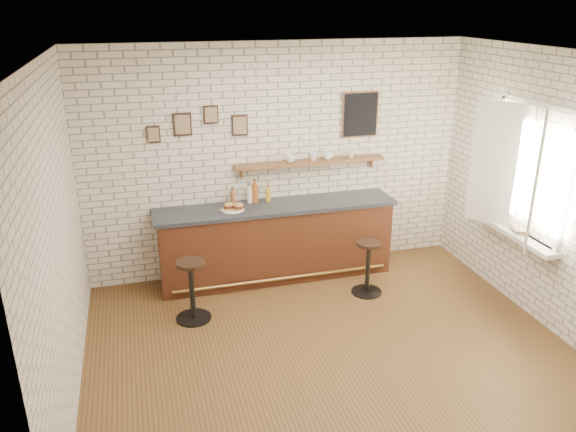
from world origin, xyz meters
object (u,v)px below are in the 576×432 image
Objects in this scene: bitters_bottle_amber at (255,193)px; shelf_cup_a at (290,158)px; bar_stool_left at (192,288)px; shelf_cup_d at (351,154)px; shelf_cup_c at (328,156)px; condiment_bottle_yellow at (268,194)px; sandwich_plate at (233,210)px; book_lower at (514,231)px; bar_stool_right at (368,266)px; book_upper at (512,228)px; bitters_bottle_white at (250,195)px; bitters_bottle_brown at (233,197)px; bar_counter at (276,241)px; ciabatta_sandwich at (233,206)px; shelf_cup_b at (313,157)px.

bitters_bottle_amber is 0.63m from shelf_cup_a.
shelf_cup_d reaches higher than bar_stool_left.
condiment_bottle_yellow is at bearing 116.04° from shelf_cup_c.
sandwich_plate is 1.12× the size of book_lower.
book_lower is (1.52, -0.67, 0.57)m from bar_stool_right.
condiment_bottle_yellow is at bearing 139.55° from shelf_cup_a.
bar_stool_left is 3.78m from book_lower.
bitters_bottle_white is at bearing 175.09° from book_upper.
bitters_bottle_brown reaches higher than bar_stool_right.
bar_stool_left reaches higher than bar_stool_right.
sandwich_plate is (-0.57, -0.04, 0.51)m from bar_counter.
bitters_bottle_brown is (0.03, 0.22, 0.04)m from ciabatta_sandwich.
shelf_cup_a reaches higher than bar_stool_right.
bitters_bottle_brown is at bearing 180.00° from condiment_bottle_yellow.
shelf_cup_c reaches higher than bitters_bottle_white.
bitters_bottle_brown is 2.31× the size of shelf_cup_d.
bar_counter is 12.45× the size of book_lower.
condiment_bottle_yellow is at bearing 138.48° from bar_stool_right.
bitters_bottle_brown reaches higher than bar_stool_left.
sandwich_plate is 3.34m from book_upper.
shelf_cup_b is 0.53m from shelf_cup_d.
shelf_cup_b reaches higher than sandwich_plate.
book_upper reaches higher than bar_stool_left.
shelf_cup_a is (0.55, 0.02, 0.44)m from bitters_bottle_white.
bar_stool_right is (1.55, -0.70, -0.64)m from sandwich_plate.
book_lower is (3.06, -1.37, -0.07)m from sandwich_plate.
bitters_bottle_white is 0.70m from shelf_cup_a.
shelf_cup_c is 0.33m from shelf_cup_d.
bar_stool_left is at bearing -134.93° from bitters_bottle_amber.
book_lower is (1.74, -1.61, -0.61)m from shelf_cup_c.
shelf_cup_c is 2.45m from book_lower.
bar_stool_left is 2.74m from shelf_cup_d.
book_upper is at bearing -79.80° from shelf_cup_a.
bitters_bottle_white is at bearing 40.91° from ciabatta_sandwich.
shelf_cup_a is 1.29× the size of shelf_cup_d.
bitters_bottle_white is 0.07m from bitters_bottle_amber.
bar_stool_left is at bearing 141.29° from shelf_cup_c.
bitters_bottle_brown reaches higher than sandwich_plate.
ciabatta_sandwich is (-0.56, -0.04, 0.56)m from bar_counter.
bar_stool_left is 1.06× the size of bar_stool_right.
bitters_bottle_white is at bearing 137.66° from shelf_cup_a.
sandwich_plate is 1.33× the size of condiment_bottle_yellow.
bar_counter is 1.09m from shelf_cup_a.
condiment_bottle_yellow reaches higher than bar_stool_right.
bar_stool_left is at bearing -164.97° from book_upper.
bar_stool_left is 3.78m from book_upper.
shelf_cup_c is 0.55× the size of book_upper.
bar_stool_right is (2.17, 0.04, -0.02)m from bar_stool_left.
condiment_bottle_yellow is at bearing -0.00° from bitters_bottle_white.
shelf_cup_c reaches higher than shelf_cup_a.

